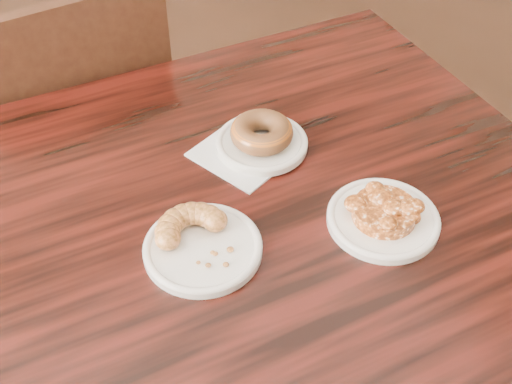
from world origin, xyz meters
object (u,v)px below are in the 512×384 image
glazed_donut (262,132)px  cruller_fragment (202,238)px  chair_far (78,139)px  apple_fritter (385,209)px  cafe_table (275,351)px

glazed_donut → cruller_fragment: size_ratio=0.86×
chair_far → glazed_donut: chair_far is taller
apple_fritter → cruller_fragment: cruller_fragment is taller
cafe_table → cruller_fragment: bearing=-176.7°
cafe_table → apple_fritter: bearing=-28.7°
chair_far → cruller_fragment: 0.79m
cruller_fragment → cafe_table: bearing=1.2°
chair_far → apple_fritter: (0.29, -0.80, 0.33)m
chair_far → glazed_donut: size_ratio=8.36×
cafe_table → glazed_donut: size_ratio=9.10×
apple_fritter → chair_far: bearing=110.3°
apple_fritter → cruller_fragment: size_ratio=1.07×
cafe_table → glazed_donut: bearing=73.0°
cafe_table → cruller_fragment: cruller_fragment is taller
cafe_table → apple_fritter: size_ratio=7.37×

